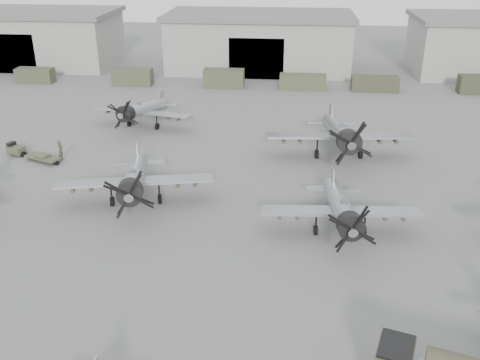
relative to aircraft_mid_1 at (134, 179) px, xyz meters
The scene contains 14 objects.
ground 14.90m from the aircraft_mid_1, 62.97° to the right, with size 220.00×220.00×0.00m, color #5B5B59.
hangar_left 58.05m from the aircraft_mid_1, 122.66° to the left, with size 29.00×14.80×8.70m.
hangar_center 49.34m from the aircraft_mid_1, 82.19° to the left, with size 29.00×14.80×8.70m.
support_truck_1 44.68m from the aircraft_mid_1, 124.35° to the left, with size 5.31×2.20×2.09m, color #3F452D.
support_truck_2 38.41m from the aircraft_mid_1, 106.15° to the left, with size 5.65×2.20×2.36m, color #41472E.
support_truck_3 36.98m from the aircraft_mid_1, 86.12° to the left, with size 5.66×2.20×2.52m, color #42472E.
support_truck_4 39.31m from the aircraft_mid_1, 69.82° to the left, with size 6.40×2.20×2.05m, color #444930.
support_truck_5 43.71m from the aircraft_mid_1, 57.57° to the left, with size 6.38×2.20×2.02m, color #3A3B27.
aircraft_mid_1 is the anchor object (origin of this frame).
aircraft_mid_2 16.14m from the aircraft_mid_1, 11.58° to the right, with size 11.46×10.31×4.57m.
aircraft_far_0 18.92m from the aircraft_mid_1, 103.34° to the left, with size 11.49×10.34×4.56m.
aircraft_far_1 20.29m from the aircraft_mid_1, 34.22° to the left, with size 14.02×12.62×5.59m.
tug_trailer 16.06m from the aircraft_mid_1, 146.40° to the left, with size 6.15×3.47×1.25m.
ground_crew 12.98m from the aircraft_mid_1, 138.47° to the left, with size 0.72×0.47×1.98m, color #4B4831.
Camera 1 is at (5.17, -23.83, 19.55)m, focal length 40.00 mm.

